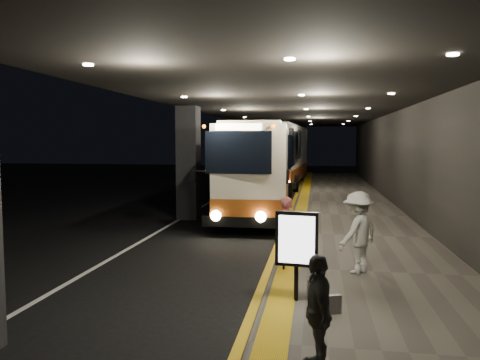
% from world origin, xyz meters
% --- Properties ---
extents(ground, '(90.00, 90.00, 0.00)m').
position_xyz_m(ground, '(0.00, 0.00, 0.00)').
color(ground, black).
extents(lane_line_white, '(0.12, 50.00, 0.01)m').
position_xyz_m(lane_line_white, '(-1.80, 5.00, 0.01)').
color(lane_line_white, silver).
rests_on(lane_line_white, ground).
extents(kerb_stripe_yellow, '(0.18, 50.00, 0.01)m').
position_xyz_m(kerb_stripe_yellow, '(2.35, 5.00, 0.01)').
color(kerb_stripe_yellow, gold).
rests_on(kerb_stripe_yellow, ground).
extents(sidewalk, '(4.50, 50.00, 0.15)m').
position_xyz_m(sidewalk, '(4.75, 5.00, 0.07)').
color(sidewalk, '#514C44').
rests_on(sidewalk, ground).
extents(tactile_strip, '(0.50, 50.00, 0.01)m').
position_xyz_m(tactile_strip, '(2.85, 5.00, 0.16)').
color(tactile_strip, gold).
rests_on(tactile_strip, sidewalk).
extents(terminal_wall, '(0.10, 50.00, 6.00)m').
position_xyz_m(terminal_wall, '(7.00, 5.00, 3.00)').
color(terminal_wall, black).
rests_on(terminal_wall, ground).
extents(support_columns, '(0.80, 24.80, 4.40)m').
position_xyz_m(support_columns, '(-1.50, 4.00, 2.20)').
color(support_columns, black).
rests_on(support_columns, ground).
extents(canopy, '(9.00, 50.00, 0.40)m').
position_xyz_m(canopy, '(2.50, 5.00, 4.60)').
color(canopy, black).
rests_on(canopy, support_columns).
extents(coach_main, '(2.97, 11.66, 3.61)m').
position_xyz_m(coach_main, '(1.06, 6.24, 1.73)').
color(coach_main, beige).
rests_on(coach_main, ground).
extents(coach_second, '(3.29, 12.91, 4.02)m').
position_xyz_m(coach_second, '(1.06, 18.48, 1.93)').
color(coach_second, beige).
rests_on(coach_second, ground).
extents(passenger_boarding, '(0.40, 0.59, 1.58)m').
position_xyz_m(passenger_boarding, '(2.80, -2.69, 0.94)').
color(passenger_boarding, '#CA5E5F').
rests_on(passenger_boarding, sidewalk).
extents(passenger_waiting_white, '(1.17, 1.24, 1.80)m').
position_xyz_m(passenger_waiting_white, '(4.38, -3.32, 1.05)').
color(passenger_waiting_white, silver).
rests_on(passenger_waiting_white, sidewalk).
extents(passenger_waiting_grey, '(0.60, 0.94, 1.49)m').
position_xyz_m(passenger_waiting_grey, '(3.49, -7.90, 0.89)').
color(passenger_waiting_grey, '#545559').
rests_on(passenger_waiting_grey, sidewalk).
extents(bag_polka, '(0.29, 0.20, 0.32)m').
position_xyz_m(bag_polka, '(3.76, -5.91, 0.31)').
color(bag_polka, black).
rests_on(bag_polka, sidewalk).
extents(bag_plain, '(0.29, 0.20, 0.34)m').
position_xyz_m(bag_plain, '(3.46, -5.15, 0.32)').
color(bag_plain, beige).
rests_on(bag_plain, sidewalk).
extents(info_sign, '(0.78, 0.21, 1.64)m').
position_xyz_m(info_sign, '(3.12, -5.36, 1.25)').
color(info_sign, black).
rests_on(info_sign, sidewalk).
extents(stanchion_post, '(0.05, 0.05, 1.20)m').
position_xyz_m(stanchion_post, '(2.75, -3.35, 0.75)').
color(stanchion_post, black).
rests_on(stanchion_post, sidewalk).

